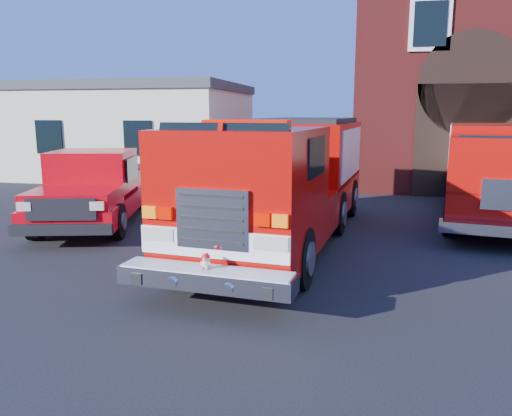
% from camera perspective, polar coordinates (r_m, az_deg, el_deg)
% --- Properties ---
extents(ground, '(100.00, 100.00, 0.00)m').
position_cam_1_polar(ground, '(10.50, 1.35, -5.77)').
color(ground, black).
rests_on(ground, ground).
extents(parking_stripe_far, '(0.12, 3.00, 0.01)m').
position_cam_1_polar(parking_stripe_far, '(17.79, 26.87, -0.04)').
color(parking_stripe_far, yellow).
rests_on(parking_stripe_far, ground).
extents(side_building, '(10.20, 8.20, 4.35)m').
position_cam_1_polar(side_building, '(25.34, -13.63, 8.74)').
color(side_building, beige).
rests_on(side_building, ground).
extents(fire_engine, '(3.56, 9.57, 2.88)m').
position_cam_1_polar(fire_engine, '(11.70, 3.42, 3.41)').
color(fire_engine, black).
rests_on(fire_engine, ground).
extents(pickup_truck, '(3.66, 6.49, 2.01)m').
position_cam_1_polar(pickup_truck, '(14.48, -17.70, 2.18)').
color(pickup_truck, black).
rests_on(pickup_truck, ground).
extents(secondary_truck, '(3.85, 8.48, 2.65)m').
position_cam_1_polar(secondary_truck, '(15.92, 25.52, 4.17)').
color(secondary_truck, black).
rests_on(secondary_truck, ground).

